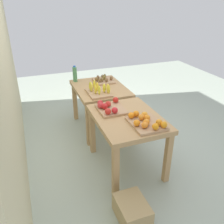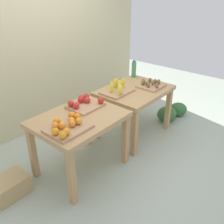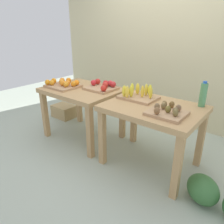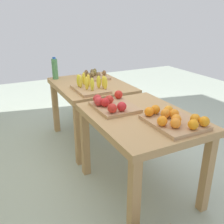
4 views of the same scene
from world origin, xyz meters
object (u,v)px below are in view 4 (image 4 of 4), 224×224
Objects in this scene: orange_bin at (174,120)px; kiwi_bin at (94,76)px; display_table_left at (141,127)px; apple_bin at (112,104)px; banana_crate at (90,86)px; display_table_right at (91,92)px; water_bottle at (55,69)px; watermelon_pile at (86,107)px.

kiwi_bin is (1.61, -0.02, -0.01)m from orange_bin.
orange_bin is (-0.27, -0.11, 0.15)m from display_table_left.
apple_bin is 0.91× the size of banana_crate.
water_bottle is (0.41, 0.31, 0.24)m from display_table_right.
apple_bin reaches higher than display_table_right.
apple_bin is at bearing 175.92° from banana_crate.
water_bottle reaches higher than orange_bin.
watermelon_pile is (0.41, -0.55, -0.76)m from water_bottle.
apple_bin is 1.30m from water_bottle.
orange_bin is (-1.39, -0.11, 0.15)m from display_table_right.
orange_bin is 1.02× the size of banana_crate.
water_bottle is 1.02m from watermelon_pile.
watermelon_pile is at bearing -17.68° from banana_crate.
kiwi_bin is (1.09, -0.29, -0.01)m from apple_bin.
kiwi_bin is 0.50m from water_bottle.
watermelon_pile is (0.60, -0.10, -0.66)m from kiwi_bin.
orange_bin is 1.12× the size of apple_bin.
orange_bin is 2.31m from watermelon_pile.
water_bottle is (1.53, 0.31, 0.24)m from display_table_left.
display_table_right is at bearing 163.79° from watermelon_pile.
display_table_right is 0.57m from water_bottle.
display_table_left is 1.12m from display_table_right.
display_table_left is at bearing 174.21° from kiwi_bin.
display_table_right is at bearing -142.53° from water_bottle.
banana_crate reaches higher than display_table_right.
water_bottle is (1.80, 0.43, 0.09)m from orange_bin.
orange_bin is at bearing 179.20° from kiwi_bin.
kiwi_bin is at bearing -113.18° from water_bottle.
apple_bin is 1.13m from kiwi_bin.
kiwi_bin reaches higher than watermelon_pile.
display_table_left is 2.60× the size of apple_bin.
orange_bin is at bearing -168.75° from banana_crate.
display_table_right is at bearing 4.66° from orange_bin.
banana_crate is (0.85, 0.11, 0.16)m from display_table_left.
banana_crate is 0.55m from kiwi_bin.
watermelon_pile is (2.21, -0.13, -0.67)m from orange_bin.
banana_crate is at bearing 153.40° from kiwi_bin.
display_table_right is 0.29m from kiwi_bin.
orange_bin reaches higher than display_table_left.
banana_crate is at bearing -4.08° from apple_bin.
display_table_right is 1.45× the size of watermelon_pile.
kiwi_bin is 0.90m from watermelon_pile.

